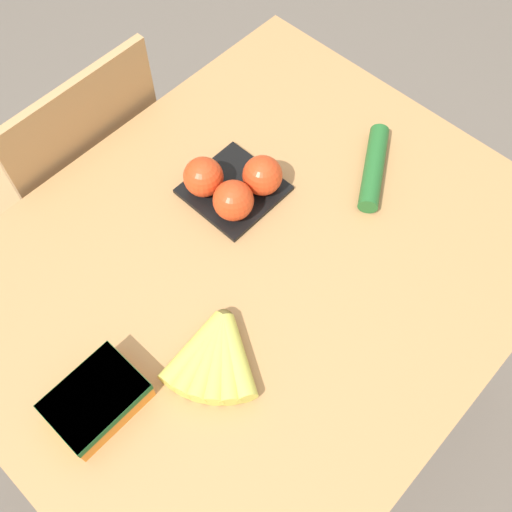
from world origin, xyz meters
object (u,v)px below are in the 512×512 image
(banana_bunch, at_px, (215,355))
(carrot_bag, at_px, (96,399))
(chair, at_px, (83,181))
(cucumber_near, at_px, (374,167))
(tomato_pack, at_px, (233,185))

(banana_bunch, height_order, carrot_bag, carrot_bag)
(chair, bearing_deg, cucumber_near, 118.04)
(carrot_bag, relative_size, cucumber_near, 0.78)
(chair, height_order, carrot_bag, chair)
(cucumber_near, bearing_deg, chair, 118.71)
(chair, bearing_deg, banana_bunch, 75.79)
(tomato_pack, bearing_deg, banana_bunch, -141.06)
(chair, xyz_separation_m, carrot_bag, (-0.36, -0.61, 0.31))
(banana_bunch, bearing_deg, cucumber_near, 5.54)
(chair, height_order, cucumber_near, chair)
(chair, xyz_separation_m, banana_bunch, (-0.17, -0.70, 0.29))
(cucumber_near, bearing_deg, carrot_bag, 177.13)
(chair, relative_size, banana_bunch, 5.32)
(banana_bunch, distance_m, carrot_bag, 0.21)
(chair, relative_size, carrot_bag, 5.91)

